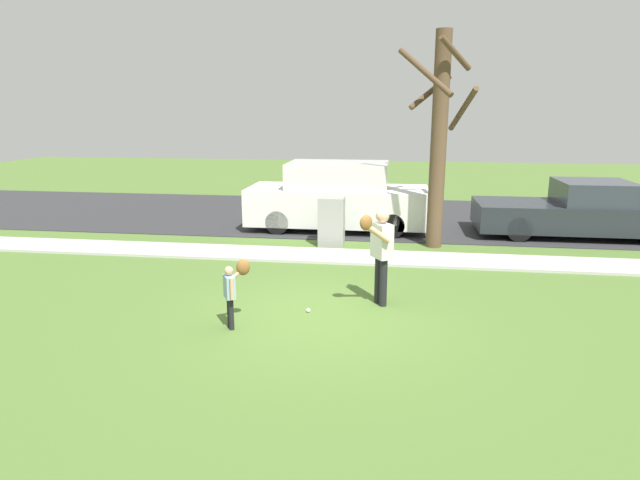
{
  "coord_description": "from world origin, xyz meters",
  "views": [
    {
      "loc": [
        1.15,
        -8.29,
        3.33
      ],
      "look_at": [
        -0.17,
        1.17,
        1.0
      ],
      "focal_mm": 30.2,
      "sensor_mm": 36.0,
      "label": 1
    }
  ],
  "objects_px": {
    "parked_van_white": "(338,198)",
    "parked_pickup_dark": "(579,212)",
    "person_child": "(233,285)",
    "street_tree_near": "(439,136)",
    "baseball": "(308,310)",
    "utility_cabinet": "(332,222)",
    "person_adult": "(380,247)"
  },
  "relations": [
    {
      "from": "person_adult",
      "to": "utility_cabinet",
      "type": "bearing_deg",
      "value": -103.81
    },
    {
      "from": "person_adult",
      "to": "parked_van_white",
      "type": "distance_m",
      "value": 6.09
    },
    {
      "from": "person_child",
      "to": "baseball",
      "type": "distance_m",
      "value": 1.45
    },
    {
      "from": "person_child",
      "to": "street_tree_near",
      "type": "relative_size",
      "value": 0.21
    },
    {
      "from": "utility_cabinet",
      "to": "street_tree_near",
      "type": "relative_size",
      "value": 0.24
    },
    {
      "from": "person_child",
      "to": "baseball",
      "type": "bearing_deg",
      "value": 4.67
    },
    {
      "from": "person_adult",
      "to": "person_child",
      "type": "xyz_separation_m",
      "value": [
        -2.2,
        -1.29,
        -0.36
      ]
    },
    {
      "from": "person_child",
      "to": "baseball",
      "type": "height_order",
      "value": "person_child"
    },
    {
      "from": "baseball",
      "to": "street_tree_near",
      "type": "bearing_deg",
      "value": 63.85
    },
    {
      "from": "utility_cabinet",
      "to": "parked_pickup_dark",
      "type": "height_order",
      "value": "parked_pickup_dark"
    },
    {
      "from": "person_adult",
      "to": "person_child",
      "type": "distance_m",
      "value": 2.58
    },
    {
      "from": "parked_pickup_dark",
      "to": "baseball",
      "type": "bearing_deg",
      "value": 46.04
    },
    {
      "from": "parked_van_white",
      "to": "utility_cabinet",
      "type": "bearing_deg",
      "value": 91.46
    },
    {
      "from": "baseball",
      "to": "utility_cabinet",
      "type": "height_order",
      "value": "utility_cabinet"
    },
    {
      "from": "person_adult",
      "to": "parked_van_white",
      "type": "bearing_deg",
      "value": -108.74
    },
    {
      "from": "baseball",
      "to": "street_tree_near",
      "type": "distance_m",
      "value": 6.02
    },
    {
      "from": "person_adult",
      "to": "parked_pickup_dark",
      "type": "distance_m",
      "value": 7.86
    },
    {
      "from": "person_child",
      "to": "street_tree_near",
      "type": "distance_m",
      "value": 6.88
    },
    {
      "from": "street_tree_near",
      "to": "parked_van_white",
      "type": "relative_size",
      "value": 1.02
    },
    {
      "from": "baseball",
      "to": "utility_cabinet",
      "type": "relative_size",
      "value": 0.06
    },
    {
      "from": "person_adult",
      "to": "parked_pickup_dark",
      "type": "bearing_deg",
      "value": -162.21
    },
    {
      "from": "utility_cabinet",
      "to": "parked_pickup_dark",
      "type": "distance_m",
      "value": 6.69
    },
    {
      "from": "baseball",
      "to": "parked_pickup_dark",
      "type": "relative_size",
      "value": 0.01
    },
    {
      "from": "baseball",
      "to": "person_adult",
      "type": "bearing_deg",
      "value": 24.41
    },
    {
      "from": "baseball",
      "to": "parked_van_white",
      "type": "xyz_separation_m",
      "value": [
        -0.2,
        6.46,
        0.87
      ]
    },
    {
      "from": "parked_pickup_dark",
      "to": "utility_cabinet",
      "type": "bearing_deg",
      "value": 16.37
    },
    {
      "from": "person_child",
      "to": "parked_van_white",
      "type": "height_order",
      "value": "parked_van_white"
    },
    {
      "from": "person_child",
      "to": "utility_cabinet",
      "type": "height_order",
      "value": "utility_cabinet"
    },
    {
      "from": "street_tree_near",
      "to": "baseball",
      "type": "bearing_deg",
      "value": -116.15
    },
    {
      "from": "parked_van_white",
      "to": "parked_pickup_dark",
      "type": "xyz_separation_m",
      "value": [
        6.47,
        0.03,
        -0.23
      ]
    },
    {
      "from": "person_adult",
      "to": "utility_cabinet",
      "type": "xyz_separation_m",
      "value": [
        -1.32,
        4.08,
        -0.43
      ]
    },
    {
      "from": "person_adult",
      "to": "baseball",
      "type": "relative_size",
      "value": 22.87
    }
  ]
}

